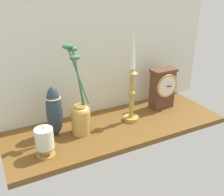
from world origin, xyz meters
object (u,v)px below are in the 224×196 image
at_px(mantel_clock, 163,88).
at_px(pillar_candle_front, 45,141).
at_px(candlestick_tall_left, 132,88).
at_px(brass_vase_jar, 80,114).
at_px(tall_ceramic_vase, 54,111).

height_order(mantel_clock, pillar_candle_front, mantel_clock).
height_order(candlestick_tall_left, brass_vase_jar, candlestick_tall_left).
relative_size(candlestick_tall_left, tall_ceramic_vase, 1.94).
bearing_deg(candlestick_tall_left, tall_ceramic_vase, 173.77).
height_order(mantel_clock, tall_ceramic_vase, tall_ceramic_vase).
distance_m(mantel_clock, tall_ceramic_vase, 0.57).
xyz_separation_m(candlestick_tall_left, tall_ceramic_vase, (-0.35, 0.04, -0.05)).
bearing_deg(candlestick_tall_left, brass_vase_jar, 179.63).
xyz_separation_m(pillar_candle_front, tall_ceramic_vase, (0.08, 0.13, 0.05)).
relative_size(mantel_clock, candlestick_tall_left, 0.48).
distance_m(candlestick_tall_left, pillar_candle_front, 0.45).
relative_size(brass_vase_jar, tall_ceramic_vase, 1.78).
height_order(candlestick_tall_left, pillar_candle_front, candlestick_tall_left).
bearing_deg(brass_vase_jar, tall_ceramic_vase, 159.85).
bearing_deg(tall_ceramic_vase, mantel_clock, 1.10).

